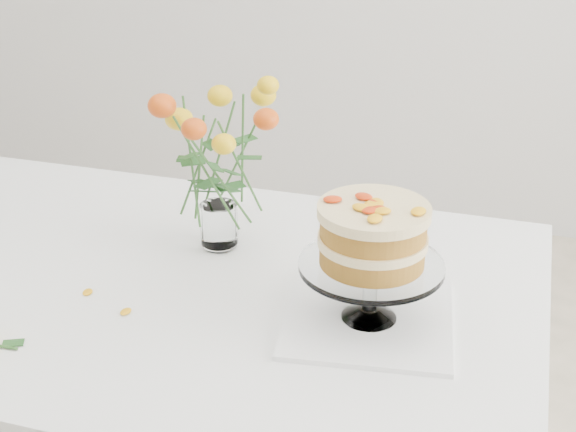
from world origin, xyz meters
name	(u,v)px	position (x,y,z in m)	size (l,w,h in m)	color
table	(172,313)	(0.00, 0.00, 0.67)	(1.43, 0.93, 0.76)	tan
napkin	(369,319)	(0.40, -0.04, 0.76)	(0.29, 0.29, 0.01)	white
cake_stand	(373,241)	(0.40, -0.04, 0.92)	(0.25, 0.25, 0.22)	white
rose_vase	(216,145)	(0.05, 0.15, 0.98)	(0.33, 0.33, 0.39)	white
stray_petal_a	(88,292)	(-0.12, -0.10, 0.76)	(0.03, 0.02, 0.00)	#FFAD10
stray_petal_b	(126,312)	(-0.02, -0.14, 0.76)	(0.03, 0.02, 0.00)	#FFAD10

